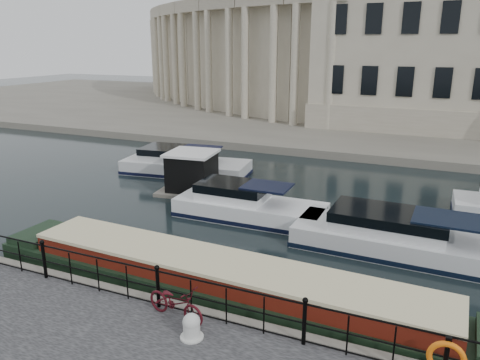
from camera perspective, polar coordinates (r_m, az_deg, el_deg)
name	(u,v)px	position (r m, az deg, el deg)	size (l,w,h in m)	color
ground_plane	(200,286)	(15.07, -4.94, -12.80)	(160.00, 160.00, 0.00)	black
far_bank	(378,113)	(51.38, 16.51, 7.82)	(120.00, 42.00, 0.55)	#6B665B
railing	(158,285)	(12.82, -9.99, -12.46)	(24.14, 0.14, 1.22)	black
civic_building	(367,46)	(46.78, 15.20, 15.48)	(53.55, 31.84, 16.85)	#ADA38C
bicycle	(176,302)	(12.34, -7.85, -14.55)	(0.62, 1.78, 0.94)	#450C14
mooring_bollard	(192,327)	(11.70, -5.93, -17.35)	(0.57, 0.57, 0.64)	silver
life_ring_post	(446,359)	(10.73, 23.83, -19.29)	(0.75, 0.20, 1.22)	black
narrowboat	(223,287)	(14.26, -2.10, -12.87)	(16.37, 2.75, 1.59)	black
harbour_hut	(192,174)	(23.74, -5.85, 0.71)	(3.45, 2.99, 2.19)	#6B665B
cabin_cruisers	(326,205)	(21.27, 10.42, -3.01)	(24.97, 9.42, 1.99)	white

